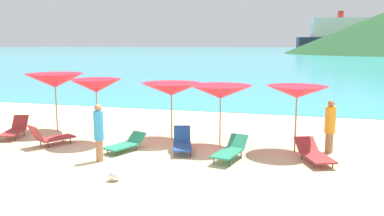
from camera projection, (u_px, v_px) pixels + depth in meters
The scene contains 17 objects.
ground_plane at pixel (211, 111), 20.96m from camera, with size 50.00×100.00×0.30m, color beige.
ocean_water at pixel (295, 50), 229.17m from camera, with size 650.00×440.00×0.02m, color #38B7CC.
umbrella_0 at pixel (55, 81), 15.14m from camera, with size 2.30×2.30×2.27m.
umbrella_1 at pixel (96, 86), 13.44m from camera, with size 1.88×1.88×2.20m.
umbrella_2 at pixel (171, 89), 13.84m from camera, with size 2.31×2.31×2.04m.
umbrella_3 at pixel (220, 92), 12.84m from camera, with size 2.28×2.28×2.06m.
umbrella_4 at pixel (297, 92), 12.26m from camera, with size 1.96×1.96×2.10m.
lounge_chair_0 at pixel (230, 150), 11.62m from camera, with size 0.89×1.72×0.63m.
lounge_chair_1 at pixel (125, 144), 12.59m from camera, with size 1.07×1.54×0.52m.
lounge_chair_2 at pixel (15, 129), 14.50m from camera, with size 1.02×1.69×0.70m.
lounge_chair_3 at pixel (50, 137), 13.26m from camera, with size 1.21×1.55×0.76m.
lounge_chair_4 at pixel (314, 153), 11.48m from camera, with size 1.22×1.83×0.56m.
lounge_chair_5 at pixel (182, 143), 12.47m from camera, with size 0.94×1.48×0.74m.
beachgoer_1 at pixel (99, 131), 11.39m from camera, with size 0.28×0.28×1.69m.
beachgoer_2 at pixel (330, 125), 12.32m from camera, with size 0.32×0.32×1.67m.
beach_ball at pixel (114, 175), 9.86m from camera, with size 0.30×0.30×0.30m, color white.
cruise_ship at pixel (353, 37), 178.14m from camera, with size 49.62×16.90×18.06m.
Camera 1 is at (4.61, -10.17, 3.38)m, focal length 36.98 mm.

